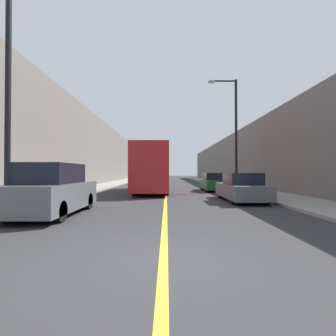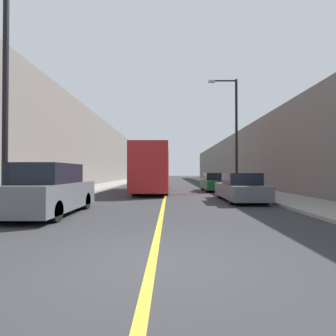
% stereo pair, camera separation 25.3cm
% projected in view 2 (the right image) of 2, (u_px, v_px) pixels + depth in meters
% --- Properties ---
extents(ground_plane, '(200.00, 200.00, 0.00)m').
position_uv_depth(ground_plane, '(152.00, 265.00, 4.39)').
color(ground_plane, '#2D2D30').
extents(sidewalk_left, '(3.13, 72.00, 0.13)m').
position_uv_depth(sidewalk_left, '(116.00, 183.00, 34.44)').
color(sidewalk_left, gray).
rests_on(sidewalk_left, ground).
extents(sidewalk_right, '(3.13, 72.00, 0.13)m').
position_uv_depth(sidewalk_right, '(219.00, 183.00, 34.34)').
color(sidewalk_right, gray).
rests_on(sidewalk_right, ground).
extents(building_row_left, '(4.00, 72.00, 8.35)m').
position_uv_depth(building_row_left, '(89.00, 152.00, 34.52)').
color(building_row_left, '#66605B').
rests_on(building_row_left, ground).
extents(building_row_right, '(4.00, 72.00, 6.39)m').
position_uv_depth(building_row_right, '(246.00, 159.00, 34.36)').
color(building_row_right, '#66605B').
rests_on(building_row_right, ground).
extents(road_center_line, '(0.16, 72.00, 0.01)m').
position_uv_depth(road_center_line, '(168.00, 184.00, 34.39)').
color(road_center_line, gold).
rests_on(road_center_line, ground).
extents(bus, '(2.43, 10.12, 3.44)m').
position_uv_depth(bus, '(153.00, 169.00, 20.44)').
color(bus, '#AD1E1E').
rests_on(bus, ground).
extents(parked_suv_left, '(1.85, 4.66, 1.86)m').
position_uv_depth(parked_suv_left, '(50.00, 191.00, 9.50)').
color(parked_suv_left, '#51565B').
rests_on(parked_suv_left, ground).
extents(car_right_near, '(1.84, 4.79, 1.50)m').
position_uv_depth(car_right_near, '(240.00, 188.00, 13.90)').
color(car_right_near, '#51565B').
rests_on(car_right_near, ground).
extents(car_right_mid, '(1.86, 4.25, 1.49)m').
position_uv_depth(car_right_mid, '(215.00, 183.00, 21.24)').
color(car_right_mid, '#145128').
rests_on(car_right_mid, ground).
extents(street_lamp_left, '(2.28, 0.24, 8.27)m').
position_uv_depth(street_lamp_left, '(10.00, 82.00, 9.27)').
color(street_lamp_left, black).
rests_on(street_lamp_left, sidewalk_left).
extents(street_lamp_right, '(2.28, 0.24, 8.70)m').
position_uv_depth(street_lamp_right, '(234.00, 128.00, 20.48)').
color(street_lamp_right, black).
rests_on(street_lamp_right, sidewalk_right).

